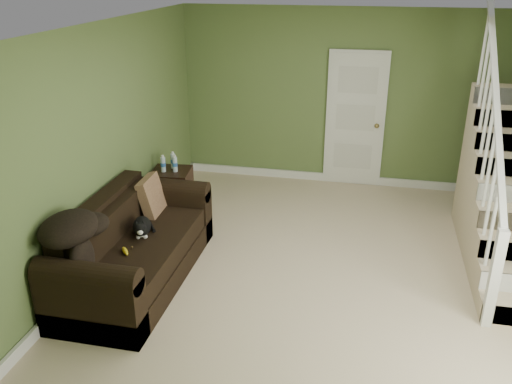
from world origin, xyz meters
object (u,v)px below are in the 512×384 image
at_px(sofa, 133,250).
at_px(side_table, 172,190).
at_px(banana, 125,251).
at_px(cat, 141,227).

bearing_deg(sofa, side_table, 96.66).
xyz_separation_m(side_table, banana, (0.27, -2.02, 0.20)).
xyz_separation_m(cat, banana, (-0.00, -0.40, -0.07)).
relative_size(side_table, cat, 1.65).
height_order(cat, banana, cat).
relative_size(sofa, cat, 4.50).
height_order(side_table, banana, side_table).
height_order(sofa, side_table, sofa).
relative_size(sofa, banana, 13.30).
bearing_deg(banana, side_table, 59.16).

